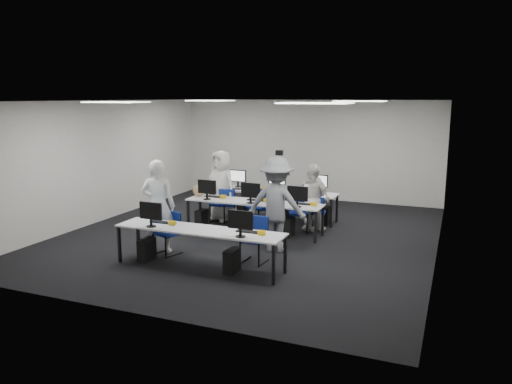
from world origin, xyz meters
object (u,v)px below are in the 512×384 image
at_px(student_2, 221,186).
at_px(chair_3, 258,214).
at_px(student_3, 313,197).
at_px(photographer, 276,205).
at_px(desk_mid, 254,204).
at_px(chair_4, 298,220).
at_px(desk_front, 199,232).
at_px(chair_6, 268,215).
at_px(chair_0, 168,241).
at_px(chair_2, 220,210).
at_px(chair_5, 229,211).
at_px(chair_7, 316,219).
at_px(student_0, 158,206).
at_px(student_1, 311,198).
at_px(chair_1, 254,248).

bearing_deg(student_2, chair_3, 11.65).
xyz_separation_m(student_3, photographer, (-0.22, -1.88, 0.17)).
distance_m(desk_mid, photographer, 1.50).
bearing_deg(chair_4, desk_mid, -174.16).
distance_m(desk_front, chair_6, 3.39).
bearing_deg(chair_0, chair_3, 90.64).
relative_size(chair_2, photographer, 0.45).
bearing_deg(chair_4, chair_5, 150.17).
height_order(desk_front, student_2, student_2).
relative_size(student_2, student_3, 1.13).
bearing_deg(photographer, chair_6, -67.93).
xyz_separation_m(desk_front, photographer, (0.95, 1.48, 0.28)).
height_order(desk_front, chair_7, chair_7).
height_order(chair_3, student_2, student_2).
xyz_separation_m(student_0, student_2, (0.03, 2.81, -0.05)).
height_order(student_1, student_2, student_2).
xyz_separation_m(chair_3, chair_4, (1.08, -0.18, -0.00)).
bearing_deg(chair_6, chair_2, -156.76).
relative_size(desk_front, student_2, 1.80).
bearing_deg(chair_5, chair_1, -70.21).
distance_m(chair_2, student_0, 2.80).
bearing_deg(chair_1, photographer, 83.28).
height_order(student_1, student_3, student_3).
distance_m(chair_1, student_2, 3.43).
height_order(chair_5, student_0, student_0).
bearing_deg(student_0, student_2, -106.96).
bearing_deg(chair_5, photographer, -58.00).
bearing_deg(chair_6, chair_4, 1.44).
relative_size(desk_mid, chair_5, 3.77).
height_order(desk_mid, student_0, student_0).
distance_m(chair_4, student_0, 3.37).
relative_size(desk_mid, chair_2, 3.68).
height_order(chair_7, student_3, student_3).
bearing_deg(desk_front, chair_6, 89.06).
relative_size(chair_2, chair_6, 1.05).
relative_size(chair_4, student_2, 0.48).
height_order(chair_3, chair_7, chair_3).
height_order(desk_mid, student_2, student_2).
xyz_separation_m(chair_5, student_0, (-0.23, -2.80, 0.67)).
bearing_deg(chair_7, photographer, -107.80).
bearing_deg(student_1, chair_6, -14.79).
bearing_deg(chair_2, desk_front, -74.05).
bearing_deg(chair_4, chair_6, 140.49).
distance_m(chair_0, student_2, 2.96).
height_order(desk_front, chair_0, chair_0).
bearing_deg(chair_3, desk_front, -71.88).
distance_m(chair_0, chair_5, 2.88).
xyz_separation_m(chair_2, student_3, (2.36, 0.08, 0.51)).
xyz_separation_m(chair_4, chair_6, (-0.87, 0.29, -0.01)).
distance_m(chair_6, student_3, 1.24).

